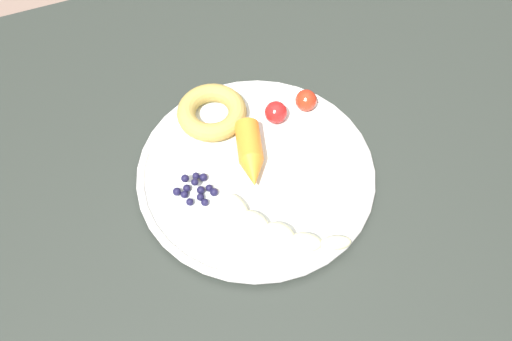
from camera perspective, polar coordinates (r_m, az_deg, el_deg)
name	(u,v)px	position (r m, az deg, el deg)	size (l,w,h in m)	color
ground_plane	(273,313)	(1.43, 1.89, -15.13)	(6.00, 6.00, 0.00)	#846B5E
dining_table	(284,189)	(0.85, 3.08, -1.98)	(1.10, 0.96, 0.71)	#2A302A
plate	(256,172)	(0.76, 0.00, -0.12)	(0.34, 0.34, 0.02)	white
banana	(281,231)	(0.70, 2.69, -6.48)	(0.13, 0.14, 0.03)	beige
carrot_orange	(251,154)	(0.75, -0.59, 1.75)	(0.06, 0.11, 0.04)	orange
donut	(212,112)	(0.81, -4.77, 6.28)	(0.11, 0.11, 0.03)	#AC9046
blueberry_pile	(196,189)	(0.74, -6.49, -1.96)	(0.06, 0.06, 0.02)	#191638
tomato_near	(276,112)	(0.80, 2.15, 6.28)	(0.03, 0.03, 0.03)	red
tomato_mid	(306,100)	(0.82, 5.40, 7.54)	(0.03, 0.03, 0.03)	red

